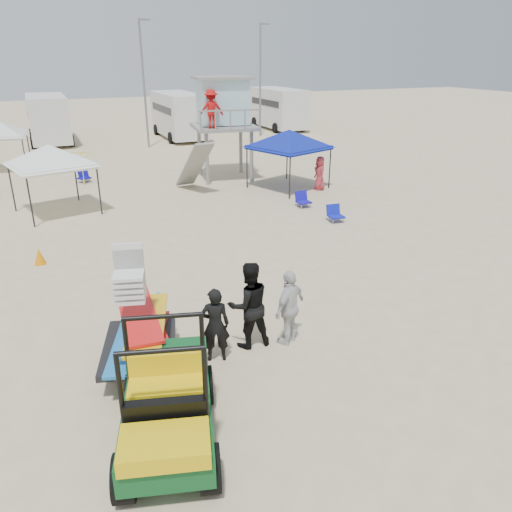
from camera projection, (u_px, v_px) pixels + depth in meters
name	position (u px, v px, depth m)	size (l,w,h in m)	color
ground	(293.00, 371.00, 10.05)	(140.00, 140.00, 0.00)	beige
utility_cart	(166.00, 396.00, 7.78)	(2.06, 3.01, 2.09)	#0B491D
surf_trailer	(137.00, 327.00, 9.77)	(1.89, 2.72, 2.35)	black
man_left	(215.00, 325.00, 10.13)	(0.59, 0.39, 1.63)	black
man_mid	(249.00, 305.00, 10.60)	(0.94, 0.74, 1.94)	black
man_right	(290.00, 307.00, 10.75)	(1.00, 0.42, 1.71)	silver
lifeguard_tower	(221.00, 106.00, 24.31)	(3.40, 3.40, 4.80)	gray
canopy_blue	(289.00, 133.00, 22.74)	(3.71, 3.71, 3.12)	black
canopy_white_a	(49.00, 148.00, 19.07)	(3.34, 3.34, 3.12)	black
umbrella_b	(83.00, 168.00, 23.93)	(1.82, 1.86, 1.67)	#EFFA16
cone_near	(39.00, 256.00, 15.06)	(0.34, 0.34, 0.50)	orange
beach_chair_a	(84.00, 176.00, 24.70)	(0.71, 0.79, 0.64)	#100FA2
beach_chair_b	(335.00, 213.00, 18.89)	(0.59, 0.63, 0.64)	#101BB1
beach_chair_c	(302.00, 199.00, 20.71)	(0.55, 0.58, 0.64)	#150FAC
rv_mid_left	(48.00, 117.00, 34.98)	(2.65, 6.50, 3.25)	silver
rv_mid_right	(178.00, 113.00, 37.05)	(2.64, 7.00, 3.25)	silver
rv_far_right	(278.00, 107.00, 41.66)	(2.64, 6.60, 3.25)	silver
light_pole_left	(144.00, 85.00, 32.57)	(0.14, 0.14, 8.00)	slate
light_pole_right	(260.00, 81.00, 37.18)	(0.14, 0.14, 8.00)	slate
distant_beachgoers	(111.00, 177.00, 22.49)	(15.02, 6.17, 1.56)	#314595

